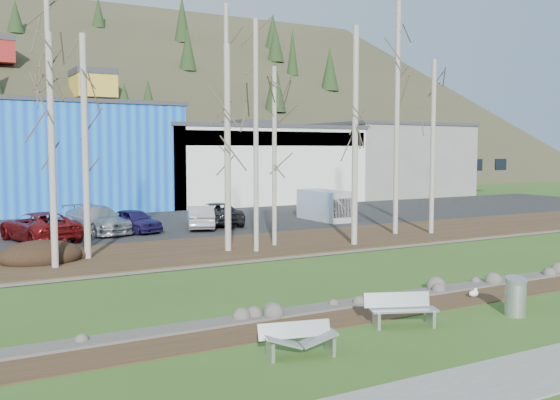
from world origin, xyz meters
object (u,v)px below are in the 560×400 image
bench_damaged (299,339)px  car_2 (97,220)px  bench_intact (402,310)px  car_1 (39,227)px  seagull (474,293)px  car_4 (200,217)px  litter_bin (516,298)px  car_3 (134,221)px  van_white (327,205)px  car_5 (216,214)px

bench_damaged → car_2: car_2 is taller
bench_intact → car_1: size_ratio=0.35×
bench_damaged → seagull: 7.94m
car_4 → seagull: bearing=113.1°
bench_intact → litter_bin: size_ratio=1.85×
litter_bin → seagull: bearing=75.3°
litter_bin → car_3: car_3 is taller
car_4 → van_white: size_ratio=0.93×
car_2 → litter_bin: bearing=-86.7°
car_4 → car_5: bearing=-122.6°
car_1 → car_2: bearing=-167.0°
car_1 → car_3: 5.22m
car_1 → car_5: (10.34, 1.87, -0.06)m
litter_bin → car_2: (-6.48, 22.48, 0.38)m
car_1 → car_5: car_1 is taller
car_3 → car_5: (5.23, 0.79, 0.04)m
seagull → car_5: 20.64m
litter_bin → bench_damaged: bearing=179.6°
bench_damaged → litter_bin: (7.15, -0.05, 0.12)m
car_1 → litter_bin: bearing=100.7°
litter_bin → car_3: bearing=101.9°
bench_damaged → car_5: size_ratio=0.36×
car_4 → car_1: bearing=23.7°
litter_bin → car_5: (0.63, 22.68, 0.32)m
car_3 → car_4: bearing=-22.8°
bench_intact → litter_bin: bearing=10.0°
bench_intact → van_white: 23.72m
litter_bin → car_2: 23.40m
bench_intact → van_white: bearing=83.5°
bench_damaged → van_white: bearing=68.2°
bench_damaged → car_2: size_ratio=0.35×
bench_intact → bench_damaged: bench_intact is taller
bench_intact → bench_damaged: 3.71m
bench_damaged → car_4: car_4 is taller
bench_intact → car_3: 21.15m
van_white → car_3: bearing=178.9°
car_4 → bench_intact: bearing=101.8°
litter_bin → seagull: 2.14m
van_white → litter_bin: bearing=-109.8°
car_3 → van_white: bearing=-18.8°
seagull → car_2: 21.61m
litter_bin → car_1: size_ratio=0.19×
bench_intact → car_5: size_ratio=0.38×
bench_damaged → car_5: (7.78, 22.63, 0.44)m
bench_damaged → car_5: bearing=84.4°
bench_damaged → car_4: (6.31, 21.47, 0.43)m
bench_damaged → car_5: 23.93m
litter_bin → bench_intact: bearing=167.6°
car_2 → bench_damaged: bearing=-104.5°
car_3 → van_white: 12.56m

